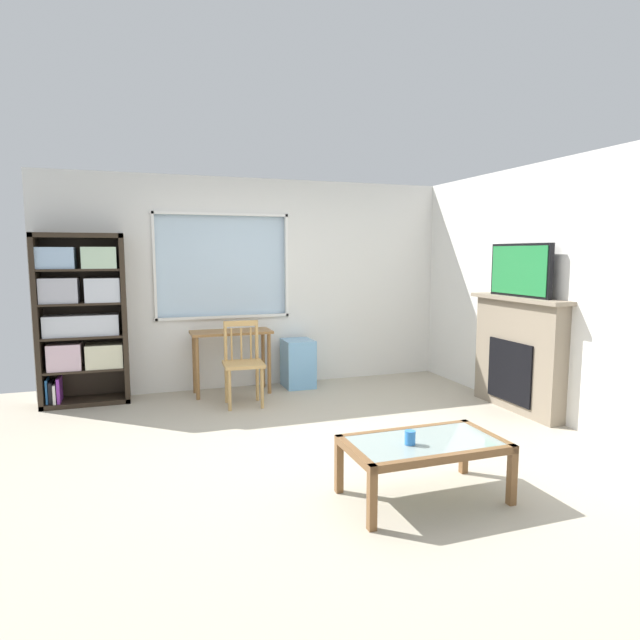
# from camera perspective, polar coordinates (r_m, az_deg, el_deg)

# --- Properties ---
(ground) EXTENTS (5.87, 5.59, 0.02)m
(ground) POSITION_cam_1_polar(r_m,az_deg,el_deg) (4.69, -0.84, -13.29)
(ground) COLOR #B2A893
(wall_back_with_window) EXTENTS (4.87, 0.15, 2.51)m
(wall_back_with_window) POSITION_cam_1_polar(r_m,az_deg,el_deg) (6.64, -6.65, 3.60)
(wall_back_with_window) COLOR silver
(wall_back_with_window) RESTS_ON ground
(wall_right) EXTENTS (0.12, 4.79, 2.51)m
(wall_right) POSITION_cam_1_polar(r_m,az_deg,el_deg) (5.71, 23.68, 2.79)
(wall_right) COLOR silver
(wall_right) RESTS_ON ground
(bookshelf) EXTENTS (0.90, 0.38, 1.83)m
(bookshelf) POSITION_cam_1_polar(r_m,az_deg,el_deg) (6.29, -23.95, 0.55)
(bookshelf) COLOR #2D2319
(bookshelf) RESTS_ON ground
(desk_under_window) EXTENTS (0.92, 0.41, 0.74)m
(desk_under_window) POSITION_cam_1_polar(r_m,az_deg,el_deg) (6.29, -9.40, -2.36)
(desk_under_window) COLOR olive
(desk_under_window) RESTS_ON ground
(wooden_chair) EXTENTS (0.44, 0.42, 0.90)m
(wooden_chair) POSITION_cam_1_polar(r_m,az_deg,el_deg) (5.83, -8.17, -4.47)
(wooden_chair) COLOR tan
(wooden_chair) RESTS_ON ground
(plastic_drawer_unit) EXTENTS (0.35, 0.40, 0.58)m
(plastic_drawer_unit) POSITION_cam_1_polar(r_m,az_deg,el_deg) (6.58, -2.34, -4.60)
(plastic_drawer_unit) COLOR #72ADDB
(plastic_drawer_unit) RESTS_ON ground
(fireplace) EXTENTS (0.26, 1.29, 1.19)m
(fireplace) POSITION_cam_1_polar(r_m,az_deg,el_deg) (5.91, 20.24, -3.37)
(fireplace) COLOR gray
(fireplace) RESTS_ON ground
(tv) EXTENTS (0.06, 0.86, 0.54)m
(tv) POSITION_cam_1_polar(r_m,az_deg,el_deg) (5.81, 20.46, 4.97)
(tv) COLOR black
(tv) RESTS_ON fireplace
(coffee_table) EXTENTS (1.04, 0.59, 0.40)m
(coffee_table) POSITION_cam_1_polar(r_m,az_deg,el_deg) (3.71, 10.96, -13.23)
(coffee_table) COLOR #8C9E99
(coffee_table) RESTS_ON ground
(sippy_cup) EXTENTS (0.07, 0.07, 0.09)m
(sippy_cup) POSITION_cam_1_polar(r_m,az_deg,el_deg) (3.59, 9.53, -12.20)
(sippy_cup) COLOR #337FD6
(sippy_cup) RESTS_ON coffee_table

